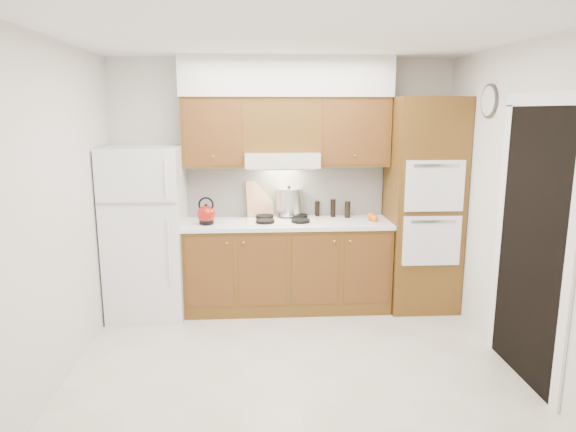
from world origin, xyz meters
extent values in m
plane|color=beige|center=(0.00, 0.00, 0.00)|extent=(3.60, 3.60, 0.00)
plane|color=white|center=(0.00, 0.00, 2.60)|extent=(3.60, 3.60, 0.00)
cube|color=silver|center=(0.00, 1.50, 1.30)|extent=(3.60, 0.02, 2.60)
cube|color=silver|center=(-1.80, 0.00, 1.30)|extent=(0.02, 3.00, 2.60)
cube|color=silver|center=(1.80, 0.00, 1.30)|extent=(0.02, 3.00, 2.60)
cube|color=white|center=(-1.41, 1.14, 0.86)|extent=(0.75, 0.72, 1.72)
cube|color=brown|center=(0.02, 1.20, 0.45)|extent=(2.11, 0.60, 0.90)
cube|color=white|center=(0.03, 1.19, 0.92)|extent=(2.13, 0.62, 0.04)
cube|color=white|center=(0.02, 1.49, 1.22)|extent=(2.11, 0.03, 0.56)
cube|color=brown|center=(1.44, 1.18, 1.10)|extent=(0.70, 0.65, 2.20)
cube|color=brown|center=(-0.71, 1.33, 1.85)|extent=(0.63, 0.33, 0.70)
cube|color=brown|center=(0.72, 1.33, 1.85)|extent=(0.73, 0.33, 0.70)
cube|color=silver|center=(-0.02, 1.27, 1.57)|extent=(0.75, 0.45, 0.15)
cube|color=brown|center=(-0.02, 1.33, 1.92)|extent=(0.75, 0.33, 0.55)
cube|color=silver|center=(0.03, 1.32, 2.40)|extent=(2.13, 0.36, 0.40)
cube|color=white|center=(-0.02, 1.21, 0.95)|extent=(0.74, 0.50, 0.01)
cube|color=black|center=(1.79, -0.35, 1.05)|extent=(0.02, 0.90, 2.10)
cylinder|color=#3F3833|center=(1.79, 0.55, 2.15)|extent=(0.02, 0.30, 0.30)
sphere|color=maroon|center=(-0.80, 1.10, 1.04)|extent=(0.21, 0.21, 0.18)
cube|color=tan|center=(-0.26, 1.45, 1.14)|extent=(0.30, 0.16, 0.38)
cylinder|color=silver|center=(0.06, 1.39, 1.11)|extent=(0.34, 0.34, 0.28)
cylinder|color=black|center=(0.53, 1.40, 1.04)|extent=(0.05, 0.05, 0.19)
cylinder|color=black|center=(0.37, 1.45, 1.02)|extent=(0.07, 0.07, 0.16)
cylinder|color=black|center=(0.68, 1.35, 1.03)|extent=(0.06, 0.06, 0.18)
sphere|color=orange|center=(0.93, 1.13, 0.98)|extent=(0.09, 0.09, 0.07)
sphere|color=orange|center=(0.90, 1.19, 0.98)|extent=(0.10, 0.10, 0.09)
camera|label=1|loc=(-0.29, -3.99, 2.06)|focal=32.00mm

